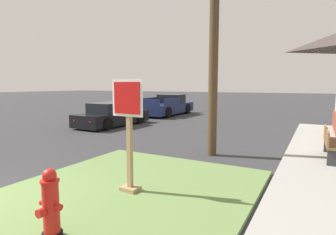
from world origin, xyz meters
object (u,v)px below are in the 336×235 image
Objects in this scene: stop_sign at (129,138)px; parked_sedan_black at (112,116)px; manhole_cover at (93,166)px; pickup_truck_navy at (167,106)px; street_bench at (331,142)px; fire_hydrant at (51,205)px.

parked_sedan_black is at bearing 132.10° from stop_sign.
stop_sign is at bearing -28.23° from manhole_cover.
stop_sign is 14.81m from pickup_truck_navy.
street_bench is (3.57, 4.54, -0.55)m from stop_sign.
fire_hydrant is at bearing -54.11° from parked_sedan_black.
manhole_cover is 6.61m from street_bench.
parked_sedan_black is at bearing 125.89° from fire_hydrant.
stop_sign reaches higher than parked_sedan_black.
pickup_truck_navy reaches higher than fire_hydrant.
manhole_cover is (-2.12, 2.98, -0.54)m from fire_hydrant.
manhole_cover is 13.00m from pickup_truck_navy.
pickup_truck_navy is (-6.55, 15.19, 0.07)m from fire_hydrant.
street_bench is at bearing 61.46° from fire_hydrant.
stop_sign is 2.59m from manhole_cover.
fire_hydrant is 0.19× the size of pickup_truck_navy.
stop_sign is 0.42× the size of pickup_truck_navy.
manhole_cover is at bearing 125.41° from fire_hydrant.
parked_sedan_black is (-6.54, 9.04, -0.00)m from fire_hydrant.
pickup_truck_navy is (-6.48, 13.30, -0.53)m from stop_sign.
street_bench is (3.49, 6.42, 0.05)m from fire_hydrant.
stop_sign is (-0.08, 1.89, 0.60)m from fire_hydrant.
manhole_cover is at bearing -148.51° from street_bench.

